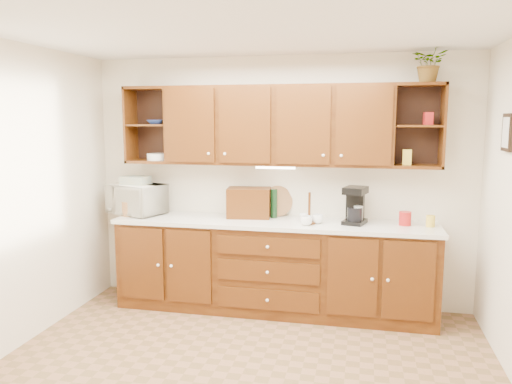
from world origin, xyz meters
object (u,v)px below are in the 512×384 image
at_px(microwave, 136,199).
at_px(coffee_maker, 355,206).
at_px(bread_box, 249,203).
at_px(potted_plant, 430,63).

height_order(microwave, coffee_maker, coffee_maker).
height_order(bread_box, coffee_maker, coffee_maker).
height_order(microwave, bread_box, microwave).
height_order(coffee_maker, potted_plant, potted_plant).
bearing_deg(microwave, coffee_maker, 19.37).
bearing_deg(bread_box, potted_plant, -7.86).
bearing_deg(bread_box, coffee_maker, -11.46).
xyz_separation_m(bread_box, coffee_maker, (1.08, -0.08, 0.02)).
height_order(microwave, potted_plant, potted_plant).
relative_size(microwave, potted_plant, 1.65).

